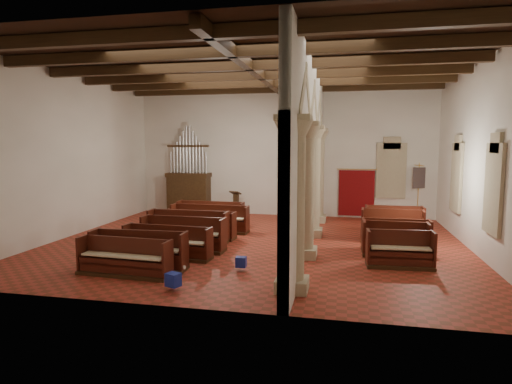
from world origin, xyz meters
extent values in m
plane|color=#9F3022|center=(0.00, 0.00, 0.00)|extent=(14.00, 14.00, 0.00)
plane|color=black|center=(0.00, 0.00, 6.00)|extent=(14.00, 14.00, 0.00)
cube|color=white|center=(0.00, 6.00, 3.00)|extent=(14.00, 0.02, 6.00)
cube|color=white|center=(0.00, -6.00, 3.00)|extent=(14.00, 0.02, 6.00)
cube|color=white|center=(-7.00, 0.00, 3.00)|extent=(0.02, 12.00, 6.00)
cube|color=white|center=(7.00, 0.00, 3.00)|extent=(0.02, 12.00, 6.00)
cube|color=tan|center=(1.80, -4.50, 0.15)|extent=(0.75, 0.75, 0.30)
cylinder|color=tan|center=(1.80, -4.50, 1.95)|extent=(0.56, 0.56, 3.30)
cube|color=tan|center=(1.80, -1.50, 0.15)|extent=(0.75, 0.75, 0.30)
cylinder|color=tan|center=(1.80, -1.50, 1.95)|extent=(0.56, 0.56, 3.30)
cube|color=tan|center=(1.80, 1.50, 0.15)|extent=(0.75, 0.75, 0.30)
cylinder|color=tan|center=(1.80, 1.50, 1.95)|extent=(0.56, 0.56, 3.30)
cube|color=tan|center=(1.80, 4.50, 0.15)|extent=(0.75, 0.75, 0.30)
cylinder|color=tan|center=(1.80, 4.50, 1.95)|extent=(0.56, 0.56, 3.30)
cube|color=white|center=(1.80, 0.00, 5.04)|extent=(0.25, 11.90, 1.93)
cube|color=#377C65|center=(6.98, -1.50, 2.20)|extent=(0.03, 1.00, 2.20)
cube|color=#377C65|center=(6.98, 2.50, 2.20)|extent=(0.03, 1.00, 2.20)
cube|color=#377C65|center=(5.00, 5.98, 2.20)|extent=(1.00, 0.03, 2.20)
cube|color=#3D2913|center=(-4.50, 5.50, 0.90)|extent=(2.00, 0.80, 1.80)
cube|color=#3D2913|center=(-4.50, 5.50, 1.90)|extent=(2.10, 0.85, 0.20)
cube|color=#3D1E13|center=(-2.12, 5.50, 0.05)|extent=(0.52, 0.52, 0.09)
cube|color=#3D1E13|center=(-2.12, 5.50, 0.52)|extent=(0.25, 0.25, 1.04)
cube|color=#3D1E13|center=(-2.12, 5.42, 1.09)|extent=(0.55, 0.48, 0.18)
cube|color=maroon|center=(3.50, 5.92, 1.15)|extent=(1.60, 0.06, 2.10)
cylinder|color=gold|center=(3.50, 5.90, 2.25)|extent=(1.80, 0.04, 0.04)
cone|color=#3D2913|center=(6.13, 5.50, 0.06)|extent=(0.39, 0.39, 0.13)
cylinder|color=gold|center=(6.13, 5.50, 1.29)|extent=(0.04, 0.04, 2.58)
cylinder|color=gold|center=(6.13, 5.50, 2.47)|extent=(0.32, 0.71, 0.03)
cube|color=navy|center=(6.13, 5.48, 1.93)|extent=(0.55, 0.24, 0.91)
cube|color=navy|center=(-0.93, -5.05, 0.26)|extent=(0.39, 0.35, 0.32)
cube|color=navy|center=(0.25, -3.20, 0.24)|extent=(0.29, 0.24, 0.28)
cube|color=#162F97|center=(-1.26, -0.02, 0.24)|extent=(0.33, 0.29, 0.28)
cylinder|color=silver|center=(-1.97, -4.21, 0.16)|extent=(1.06, 0.13, 0.11)
cylinder|color=white|center=(-1.64, -3.64, 0.16)|extent=(1.01, 0.31, 0.10)
cube|color=#3D2913|center=(-2.64, -4.21, 0.05)|extent=(2.59, 0.80, 0.09)
cube|color=#521A11|center=(-2.64, -4.26, 0.30)|extent=(2.42, 0.52, 0.42)
cube|color=#521A11|center=(-2.64, -4.05, 0.53)|extent=(2.40, 0.21, 0.88)
cube|color=#521A11|center=(-3.88, -4.19, 0.53)|extent=(0.10, 0.56, 0.88)
cube|color=#521A11|center=(-1.40, -4.19, 0.53)|extent=(0.10, 0.56, 0.88)
cube|color=#FDF2BB|center=(-2.64, -4.26, 0.53)|extent=(2.32, 0.47, 0.05)
cube|color=#3D2913|center=(-2.53, -3.63, 0.05)|extent=(2.69, 0.80, 0.10)
cube|color=#541B12|center=(-2.53, -3.68, 0.33)|extent=(2.53, 0.49, 0.45)
cube|color=#541B12|center=(-2.53, -3.45, 0.58)|extent=(2.52, 0.16, 0.96)
cube|color=#541B12|center=(-3.83, -3.61, 0.58)|extent=(0.09, 0.61, 0.96)
cube|color=#541B12|center=(-1.23, -3.61, 0.58)|extent=(0.09, 0.61, 0.96)
cube|color=#FDF2BB|center=(-2.53, -3.68, 0.58)|extent=(2.43, 0.45, 0.05)
cube|color=#3D2913|center=(-2.23, -2.39, 0.05)|extent=(2.79, 0.82, 0.09)
cube|color=#46140F|center=(-2.23, -2.44, 0.30)|extent=(2.62, 0.53, 0.42)
cube|color=#46140F|center=(-2.23, -2.22, 0.53)|extent=(2.60, 0.23, 0.88)
cube|color=#46140F|center=(-3.57, -2.37, 0.53)|extent=(0.10, 0.56, 0.88)
cube|color=#46140F|center=(-0.89, -2.37, 0.53)|extent=(0.10, 0.56, 0.88)
cube|color=#FDF2BB|center=(-2.23, -2.44, 0.53)|extent=(2.52, 0.49, 0.05)
cube|color=#3D2913|center=(-2.09, -1.45, 0.05)|extent=(2.75, 0.79, 0.10)
cube|color=#521511|center=(-2.09, -1.50, 0.34)|extent=(2.59, 0.48, 0.46)
cube|color=#521511|center=(-2.09, -1.27, 0.59)|extent=(2.59, 0.14, 0.98)
cube|color=#521511|center=(-3.42, -1.43, 0.59)|extent=(0.09, 0.62, 0.98)
cube|color=#521511|center=(-0.76, -1.43, 0.59)|extent=(0.09, 0.62, 0.98)
cube|color=#FDF2BB|center=(-2.09, -1.50, 0.59)|extent=(2.49, 0.43, 0.05)
cube|color=#3D2913|center=(-2.37, -0.26, 0.05)|extent=(2.84, 0.74, 0.10)
cube|color=#46190F|center=(-2.37, -0.32, 0.34)|extent=(2.69, 0.43, 0.47)
cube|color=#46190F|center=(-2.37, -0.08, 0.60)|extent=(2.69, 0.08, 0.99)
cube|color=#46190F|center=(-3.75, -0.24, 0.60)|extent=(0.07, 0.63, 0.99)
cube|color=#46190F|center=(-0.98, -0.24, 0.60)|extent=(0.07, 0.63, 0.99)
cube|color=#FDF2BB|center=(-2.37, -0.32, 0.60)|extent=(2.58, 0.38, 0.05)
cube|color=#3D2913|center=(-2.21, 0.40, 0.05)|extent=(2.75, 0.83, 0.09)
cube|color=#541D12|center=(-2.21, 0.35, 0.31)|extent=(2.58, 0.54, 0.42)
cube|color=#541D12|center=(-2.21, 0.57, 0.54)|extent=(2.56, 0.23, 0.89)
cube|color=#541D12|center=(-3.53, 0.42, 0.54)|extent=(0.10, 0.57, 0.89)
cube|color=#541D12|center=(-0.88, 0.42, 0.54)|extent=(0.10, 0.57, 0.89)
cube|color=#FDF2BB|center=(-2.21, 0.35, 0.54)|extent=(2.48, 0.49, 0.05)
cube|color=#3D2913|center=(-2.17, 1.53, 0.05)|extent=(3.09, 0.79, 0.10)
cube|color=#4F1510|center=(-2.17, 1.48, 0.32)|extent=(2.93, 0.49, 0.45)
cube|color=#4F1510|center=(-2.17, 1.71, 0.57)|extent=(2.92, 0.16, 0.95)
cube|color=#4F1510|center=(-3.67, 1.55, 0.57)|extent=(0.09, 0.60, 0.95)
cube|color=#4F1510|center=(-0.67, 1.55, 0.57)|extent=(0.09, 0.60, 0.95)
cube|color=#FDF2BB|center=(-2.17, 1.48, 0.57)|extent=(2.82, 0.44, 0.05)
cube|color=#3D2913|center=(-2.50, 2.68, 0.05)|extent=(2.83, 0.74, 0.10)
cube|color=#45190E|center=(-2.50, 2.63, 0.32)|extent=(2.68, 0.45, 0.44)
cube|color=#45190E|center=(-2.50, 2.85, 0.56)|extent=(2.67, 0.13, 0.92)
cube|color=#45190E|center=(-3.87, 2.69, 0.56)|extent=(0.08, 0.58, 0.92)
cube|color=#45190E|center=(-1.12, 2.69, 0.56)|extent=(0.08, 0.58, 0.92)
cube|color=#FDF2BB|center=(-2.50, 2.63, 0.56)|extent=(2.57, 0.41, 0.05)
cube|color=#3D2913|center=(4.51, -1.98, 0.05)|extent=(1.85, 0.78, 0.10)
cube|color=#552712|center=(4.51, -2.03, 0.32)|extent=(1.68, 0.48, 0.44)
cube|color=#552712|center=(4.51, -1.81, 0.56)|extent=(1.66, 0.16, 0.93)
cube|color=#552712|center=(3.64, -1.96, 0.56)|extent=(0.10, 0.59, 0.93)
cube|color=#552712|center=(5.38, -1.96, 0.56)|extent=(0.10, 0.59, 0.93)
cube|color=#FDF2BB|center=(4.51, -2.03, 0.56)|extent=(1.61, 0.44, 0.05)
cube|color=#3D2913|center=(4.51, -0.82, 0.05)|extent=(1.94, 0.76, 0.10)
cube|color=#4E1410|center=(4.51, -0.87, 0.33)|extent=(1.79, 0.45, 0.45)
cube|color=#4E1410|center=(4.51, -0.64, 0.58)|extent=(1.78, 0.12, 0.96)
cube|color=#4E1410|center=(3.58, -0.80, 0.58)|extent=(0.09, 0.61, 0.96)
cube|color=#4E1410|center=(5.44, -0.80, 0.58)|extent=(0.09, 0.61, 0.96)
cube|color=#FDF2BB|center=(4.51, -0.87, 0.58)|extent=(1.71, 0.41, 0.05)
cube|color=#3D2913|center=(4.59, -0.20, 0.05)|extent=(2.12, 0.73, 0.10)
cube|color=#571912|center=(4.59, -0.25, 0.32)|extent=(1.97, 0.43, 0.44)
cube|color=#571912|center=(4.59, -0.03, 0.57)|extent=(1.96, 0.10, 0.94)
cube|color=#571912|center=(3.57, -0.18, 0.57)|extent=(0.08, 0.59, 0.94)
cube|color=#571912|center=(5.61, -0.18, 0.57)|extent=(0.08, 0.59, 0.94)
cube|color=#FDF2BB|center=(4.59, -0.25, 0.57)|extent=(1.89, 0.39, 0.05)
cube|color=#3D2913|center=(4.61, 1.08, 0.05)|extent=(2.13, 0.90, 0.11)
cube|color=#552012|center=(4.61, 1.03, 0.36)|extent=(1.96, 0.56, 0.49)
cube|color=#552012|center=(4.61, 1.28, 0.63)|extent=(1.94, 0.20, 1.04)
cube|color=#552012|center=(3.60, 1.11, 0.63)|extent=(0.12, 0.66, 1.04)
cube|color=#552012|center=(5.61, 1.11, 0.63)|extent=(0.12, 0.66, 1.04)
cube|color=#FDF2BB|center=(4.61, 1.03, 0.63)|extent=(1.88, 0.51, 0.05)
cube|color=#3D2913|center=(4.77, 1.94, 0.05)|extent=(2.07, 0.82, 0.11)
cube|color=#4E1410|center=(4.77, 1.88, 0.36)|extent=(1.91, 0.49, 0.49)
cube|color=#4E1410|center=(4.77, 2.13, 0.63)|extent=(1.90, 0.13, 1.04)
cube|color=#4E1410|center=(3.78, 1.96, 0.63)|extent=(0.09, 0.66, 1.04)
cube|color=#4E1410|center=(5.76, 1.96, 0.63)|extent=(0.09, 0.66, 1.04)
cube|color=#FDF2BB|center=(4.77, 1.88, 0.63)|extent=(1.83, 0.44, 0.05)
camera|label=1|loc=(2.95, -14.16, 3.44)|focal=30.00mm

